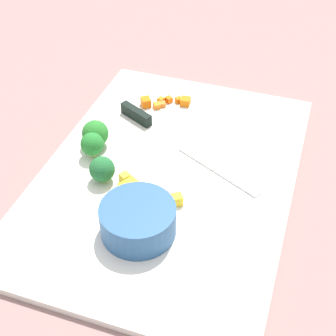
% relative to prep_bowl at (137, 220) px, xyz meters
% --- Properties ---
extents(ground_plane, '(4.00, 4.00, 0.00)m').
position_rel_prep_bowl_xyz_m(ground_plane, '(-0.13, 0.00, -0.03)').
color(ground_plane, gray).
extents(cutting_board, '(0.54, 0.38, 0.01)m').
position_rel_prep_bowl_xyz_m(cutting_board, '(-0.13, 0.00, -0.03)').
color(cutting_board, white).
rests_on(cutting_board, ground_plane).
extents(prep_bowl, '(0.10, 0.10, 0.05)m').
position_rel_prep_bowl_xyz_m(prep_bowl, '(0.00, 0.00, 0.00)').
color(prep_bowl, '#2B5889').
rests_on(prep_bowl, cutting_board).
extents(chef_knife, '(0.15, 0.28, 0.02)m').
position_rel_prep_bowl_xyz_m(chef_knife, '(-0.22, -0.04, -0.01)').
color(chef_knife, silver).
rests_on(chef_knife, cutting_board).
extents(carrot_dice_0, '(0.02, 0.02, 0.01)m').
position_rel_prep_bowl_xyz_m(carrot_dice_0, '(-0.30, -0.07, -0.02)').
color(carrot_dice_0, orange).
rests_on(carrot_dice_0, cutting_board).
extents(carrot_dice_1, '(0.02, 0.02, 0.01)m').
position_rel_prep_bowl_xyz_m(carrot_dice_1, '(-0.29, -0.07, -0.02)').
color(carrot_dice_1, orange).
rests_on(carrot_dice_1, cutting_board).
extents(carrot_dice_2, '(0.02, 0.02, 0.02)m').
position_rel_prep_bowl_xyz_m(carrot_dice_2, '(-0.29, -0.10, -0.01)').
color(carrot_dice_2, orange).
rests_on(carrot_dice_2, cutting_board).
extents(carrot_dice_3, '(0.02, 0.02, 0.01)m').
position_rel_prep_bowl_xyz_m(carrot_dice_3, '(-0.31, -0.06, -0.02)').
color(carrot_dice_3, orange).
rests_on(carrot_dice_3, cutting_board).
extents(carrot_dice_4, '(0.02, 0.02, 0.01)m').
position_rel_prep_bowl_xyz_m(carrot_dice_4, '(-0.32, -0.04, -0.02)').
color(carrot_dice_4, orange).
rests_on(carrot_dice_4, cutting_board).
extents(carrot_dice_5, '(0.01, 0.01, 0.01)m').
position_rel_prep_bowl_xyz_m(carrot_dice_5, '(-0.31, -0.07, -0.02)').
color(carrot_dice_5, orange).
rests_on(carrot_dice_5, cutting_board).
extents(carrot_dice_6, '(0.02, 0.02, 0.01)m').
position_rel_prep_bowl_xyz_m(carrot_dice_6, '(-0.31, -0.03, -0.02)').
color(carrot_dice_6, orange).
rests_on(carrot_dice_6, cutting_board).
extents(pepper_dice_0, '(0.02, 0.02, 0.01)m').
position_rel_prep_bowl_xyz_m(pepper_dice_0, '(-0.07, 0.02, -0.02)').
color(pepper_dice_0, yellow).
rests_on(pepper_dice_0, cutting_board).
extents(pepper_dice_1, '(0.02, 0.02, 0.02)m').
position_rel_prep_bowl_xyz_m(pepper_dice_1, '(-0.06, -0.04, -0.01)').
color(pepper_dice_1, yellow).
rests_on(pepper_dice_1, cutting_board).
extents(pepper_dice_2, '(0.02, 0.02, 0.02)m').
position_rel_prep_bowl_xyz_m(pepper_dice_2, '(-0.07, 0.03, -0.01)').
color(pepper_dice_2, yellow).
rests_on(pepper_dice_2, cutting_board).
extents(pepper_dice_3, '(0.02, 0.02, 0.01)m').
position_rel_prep_bowl_xyz_m(pepper_dice_3, '(-0.06, -0.01, -0.02)').
color(pepper_dice_3, yellow).
rests_on(pepper_dice_3, cutting_board).
extents(pepper_dice_4, '(0.03, 0.03, 0.02)m').
position_rel_prep_bowl_xyz_m(pepper_dice_4, '(-0.07, -0.04, -0.01)').
color(pepper_dice_4, yellow).
rests_on(pepper_dice_4, cutting_board).
extents(pepper_dice_5, '(0.02, 0.02, 0.01)m').
position_rel_prep_bowl_xyz_m(pepper_dice_5, '(-0.09, -0.06, -0.02)').
color(pepper_dice_5, yellow).
rests_on(pepper_dice_5, cutting_board).
extents(broccoli_floret_0, '(0.04, 0.04, 0.04)m').
position_rel_prep_bowl_xyz_m(broccoli_floret_0, '(-0.08, -0.09, -0.00)').
color(broccoli_floret_0, '#89B855').
rests_on(broccoli_floret_0, cutting_board).
extents(broccoli_floret_1, '(0.04, 0.04, 0.04)m').
position_rel_prep_bowl_xyz_m(broccoli_floret_1, '(-0.12, -0.13, 0.00)').
color(broccoli_floret_1, '#87AC62').
rests_on(broccoli_floret_1, cutting_board).
extents(broccoli_floret_2, '(0.04, 0.04, 0.05)m').
position_rel_prep_bowl_xyz_m(broccoli_floret_2, '(-0.15, -0.13, 0.00)').
color(broccoli_floret_2, '#8DB067').
rests_on(broccoli_floret_2, cutting_board).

